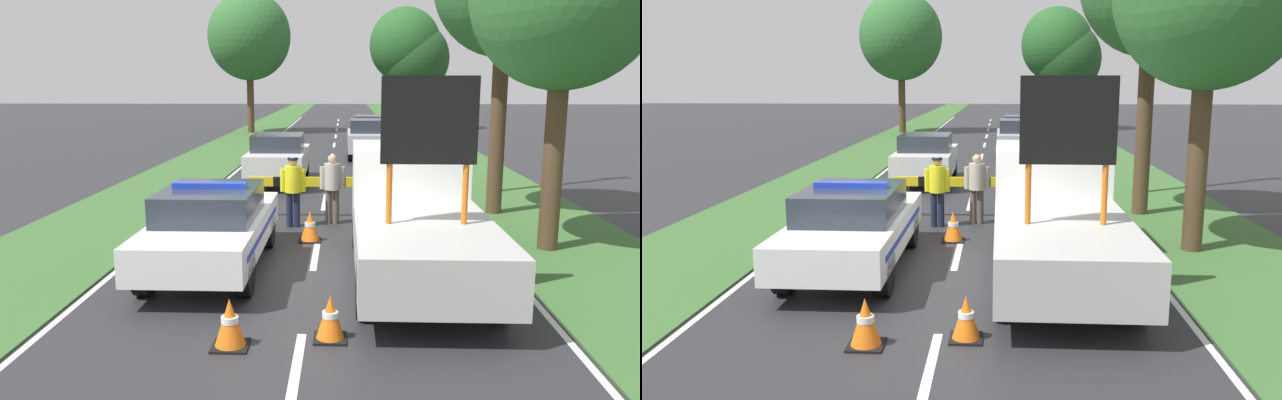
{
  "view_description": "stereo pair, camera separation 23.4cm",
  "coord_description": "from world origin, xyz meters",
  "views": [
    {
      "loc": [
        0.54,
        -10.47,
        3.29
      ],
      "look_at": [
        0.09,
        0.92,
        1.1
      ],
      "focal_mm": 35.0,
      "sensor_mm": 36.0,
      "label": 1
    },
    {
      "loc": [
        0.78,
        -10.45,
        3.29
      ],
      "look_at": [
        0.09,
        0.92,
        1.1
      ],
      "focal_mm": 35.0,
      "sensor_mm": 36.0,
      "label": 2
    }
  ],
  "objects": [
    {
      "name": "ground_plane",
      "position": [
        0.0,
        0.0,
        0.0
      ],
      "size": [
        160.0,
        160.0,
        0.0
      ],
      "primitive_type": "plane",
      "color": "#28282B"
    },
    {
      "name": "lane_markings",
      "position": [
        0.0,
        15.59,
        0.0
      ],
      "size": [
        6.98,
        62.88,
        0.01
      ],
      "color": "silver",
      "rests_on": "ground"
    },
    {
      "name": "grass_verge_left",
      "position": [
        -5.14,
        20.0,
        0.01
      ],
      "size": [
        3.2,
        120.0,
        0.03
      ],
      "color": "#38602D",
      "rests_on": "ground"
    },
    {
      "name": "grass_verge_right",
      "position": [
        5.14,
        20.0,
        0.01
      ],
      "size": [
        3.2,
        120.0,
        0.03
      ],
      "color": "#38602D",
      "rests_on": "ground"
    },
    {
      "name": "police_car",
      "position": [
        -1.77,
        0.14,
        0.78
      ],
      "size": [
        1.81,
        4.77,
        1.57
      ],
      "rotation": [
        0.0,
        0.0,
        -0.08
      ],
      "color": "white",
      "rests_on": "ground"
    },
    {
      "name": "work_truck",
      "position": [
        1.77,
        0.19,
        1.02
      ],
      "size": [
        2.1,
        5.91,
        3.36
      ],
      "rotation": [
        0.0,
        0.0,
        3.11
      ],
      "color": "white",
      "rests_on": "ground"
    },
    {
      "name": "road_barrier",
      "position": [
        -0.01,
        4.37,
        0.83
      ],
      "size": [
        3.51,
        0.08,
        1.0
      ],
      "rotation": [
        0.0,
        0.0,
        -0.03
      ],
      "color": "black",
      "rests_on": "ground"
    },
    {
      "name": "police_officer",
      "position": [
        -0.62,
        3.39,
        0.96
      ],
      "size": [
        0.58,
        0.37,
        1.61
      ],
      "rotation": [
        0.0,
        0.0,
        3.03
      ],
      "color": "#191E38",
      "rests_on": "ground"
    },
    {
      "name": "pedestrian_civilian",
      "position": [
        0.27,
        3.73,
        0.96
      ],
      "size": [
        0.58,
        0.37,
        1.63
      ],
      "rotation": [
        0.0,
        0.0,
        -0.22
      ],
      "color": "brown",
      "rests_on": "ground"
    },
    {
      "name": "traffic_cone_near_police",
      "position": [
        -1.97,
        3.1,
        0.31
      ],
      "size": [
        0.45,
        0.45,
        0.62
      ],
      "color": "black",
      "rests_on": "ground"
    },
    {
      "name": "traffic_cone_centre_front",
      "position": [
        0.37,
        -2.9,
        0.29
      ],
      "size": [
        0.43,
        0.43,
        0.59
      ],
      "color": "black",
      "rests_on": "ground"
    },
    {
      "name": "traffic_cone_near_truck",
      "position": [
        -0.87,
        -3.18,
        0.31
      ],
      "size": [
        0.46,
        0.46,
        0.63
      ],
      "color": "black",
      "rests_on": "ground"
    },
    {
      "name": "traffic_cone_behind_barrier",
      "position": [
        -0.16,
        2.09,
        0.31
      ],
      "size": [
        0.46,
        0.46,
        0.63
      ],
      "color": "black",
      "rests_on": "ground"
    },
    {
      "name": "traffic_cone_lane_edge",
      "position": [
        -1.61,
        3.91,
        0.32
      ],
      "size": [
        0.47,
        0.47,
        0.65
      ],
      "color": "black",
      "rests_on": "ground"
    },
    {
      "name": "queued_car_van_white",
      "position": [
        -1.59,
        9.5,
        0.83
      ],
      "size": [
        1.78,
        4.07,
        1.6
      ],
      "rotation": [
        0.0,
        0.0,
        3.14
      ],
      "color": "silver",
      "rests_on": "ground"
    },
    {
      "name": "queued_car_sedan_silver",
      "position": [
        1.53,
        16.41,
        0.85
      ],
      "size": [
        1.71,
        3.96,
        1.66
      ],
      "rotation": [
        0.0,
        0.0,
        3.14
      ],
      "color": "#B2B2B7",
      "rests_on": "ground"
    },
    {
      "name": "queued_car_suv_grey",
      "position": [
        1.9,
        22.9,
        0.78
      ],
      "size": [
        1.92,
        4.39,
        1.47
      ],
      "rotation": [
        0.0,
        0.0,
        3.14
      ],
      "color": "slate",
      "rests_on": "ground"
    },
    {
      "name": "roadside_tree_mid_left",
      "position": [
        4.53,
        32.56,
        5.61
      ],
      "size": [
        4.73,
        4.73,
        8.12
      ],
      "color": "#4C3823",
      "rests_on": "ground"
    },
    {
      "name": "roadside_tree_mid_right",
      "position": [
        5.18,
        32.51,
        4.72
      ],
      "size": [
        4.63,
        4.63,
        7.16
      ],
      "color": "#4C3823",
      "rests_on": "ground"
    },
    {
      "name": "roadside_tree_far_left",
      "position": [
        -5.44,
        29.31,
        5.98
      ],
      "size": [
        5.16,
        5.16,
        8.71
      ],
      "color": "#4C3823",
      "rests_on": "ground"
    },
    {
      "name": "utility_pole",
      "position": [
        5.06,
        8.1,
        4.52
      ],
      "size": [
        1.2,
        0.2,
        8.81
      ],
      "color": "#473828",
      "rests_on": "ground"
    }
  ]
}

